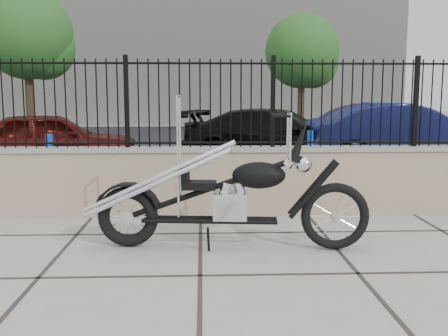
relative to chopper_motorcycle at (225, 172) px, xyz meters
The scene contains 13 objects.
ground_plane 1.26m from the chopper_motorcycle, 107.17° to the right, with size 90.00×90.00×0.00m, color #99968E.
parking_lot 11.65m from the chopper_motorcycle, 91.34° to the left, with size 30.00×30.00×0.00m, color black.
retaining_wall 1.68m from the chopper_motorcycle, 99.57° to the left, with size 14.00×0.36×0.96m, color gray.
iron_fence 1.79m from the chopper_motorcycle, 99.57° to the left, with size 14.00×0.08×1.20m, color black.
background_building 25.81m from the chopper_motorcycle, 90.61° to the left, with size 22.00×6.00×8.00m, color beige.
chopper_motorcycle is the anchor object (origin of this frame).
car_red 7.21m from the chopper_motorcycle, 120.18° to the left, with size 1.54×3.83×1.30m, color #3F0C09.
car_black 6.82m from the chopper_motorcycle, 76.75° to the left, with size 1.87×4.60×1.33m, color black.
car_blue 7.45m from the chopper_motorcycle, 54.92° to the left, with size 1.57×4.50×1.48m, color #10163D.
bollard_a 4.38m from the chopper_motorcycle, 130.47° to the left, with size 0.12×0.12×1.02m, color #0B2EA6.
bollard_b 4.60m from the chopper_motorcycle, 66.90° to the left, with size 0.12×0.12×1.00m, color #0B24A6.
tree_left 17.06m from the chopper_motorcycle, 114.51° to the left, with size 3.47×3.47×5.86m.
tree_right 16.23m from the chopper_motorcycle, 76.45° to the left, with size 2.96×2.96×4.99m.
Camera 1 is at (0.03, -4.72, 1.70)m, focal length 42.00 mm.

